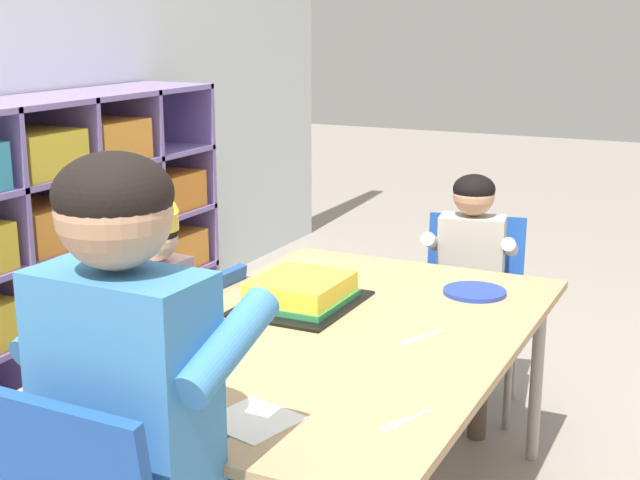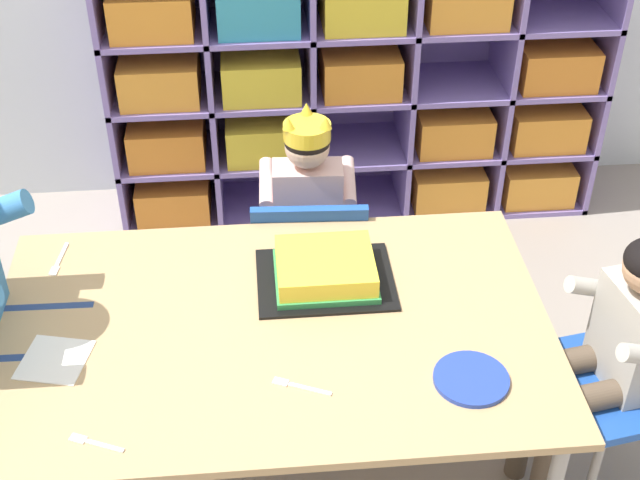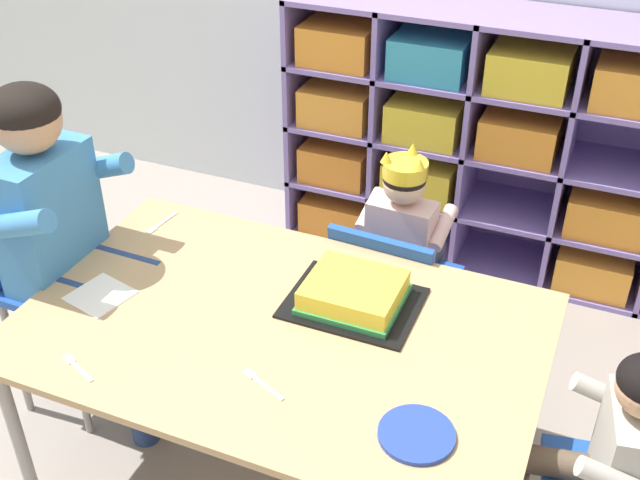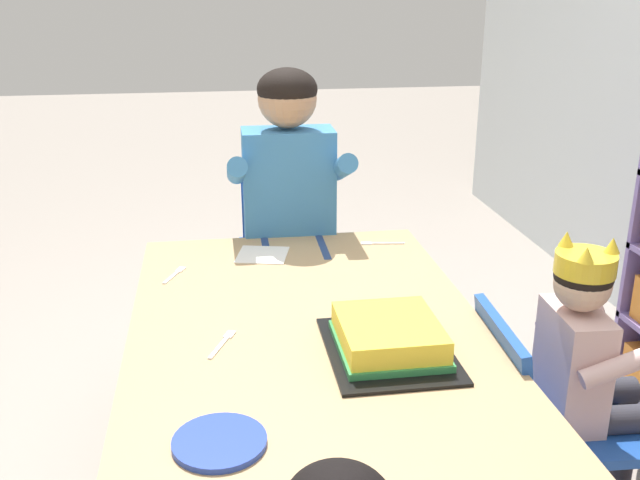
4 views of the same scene
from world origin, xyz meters
name	(u,v)px [view 2 (image 2 of 4)]	position (x,y,z in m)	size (l,w,h in m)	color
ground	(279,471)	(0.00, 0.00, 0.00)	(16.00, 16.00, 0.00)	gray
storage_cubby_shelf	(351,89)	(0.35, 1.32, 0.50)	(1.81, 0.35, 1.03)	#7F6BB2
activity_table	(273,337)	(0.00, 0.00, 0.51)	(1.36, 0.87, 0.55)	tan
classroom_chair_blue	(309,252)	(0.13, 0.55, 0.35)	(0.38, 0.38, 0.59)	#1E4CA8
child_with_crown	(307,194)	(0.14, 0.66, 0.49)	(0.30, 0.31, 0.79)	beige
classroom_chair_guest_side	(640,371)	(0.93, -0.08, 0.39)	(0.38, 0.40, 0.64)	#1E4CA8
guest_at_table_side	(614,343)	(0.83, -0.09, 0.51)	(0.32, 0.32, 0.81)	#B2ADA3
birthday_cake_on_tray	(325,271)	(0.15, 0.16, 0.58)	(0.35, 0.28, 0.08)	black
paper_plate_stack	(471,379)	(0.44, -0.23, 0.56)	(0.17, 0.17, 0.01)	#233DA3
paper_napkin_square	(55,360)	(-0.51, -0.07, 0.55)	(0.15, 0.15, 0.00)	white
fork_by_napkin	(298,386)	(0.05, -0.21, 0.55)	(0.13, 0.07, 0.00)	white
fork_beside_plate_stack	(93,443)	(-0.39, -0.33, 0.55)	(0.12, 0.06, 0.00)	white
fork_scattered_mid_table	(59,261)	(-0.56, 0.30, 0.55)	(0.03, 0.14, 0.00)	white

